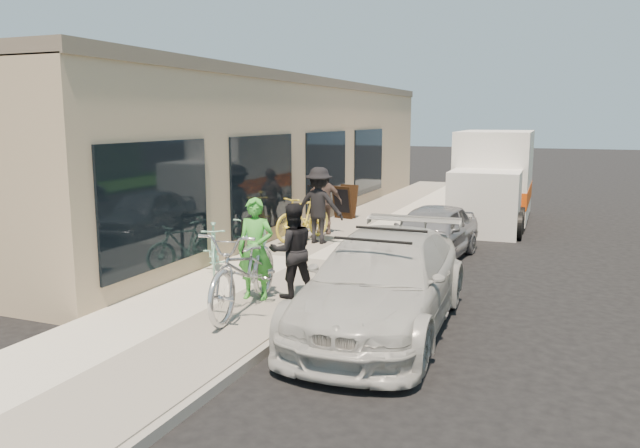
% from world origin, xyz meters
% --- Properties ---
extents(ground, '(120.00, 120.00, 0.00)m').
position_xyz_m(ground, '(0.00, 0.00, 0.00)').
color(ground, black).
rests_on(ground, ground).
extents(sidewalk, '(3.00, 34.00, 0.15)m').
position_xyz_m(sidewalk, '(-2.00, 3.00, 0.07)').
color(sidewalk, beige).
rests_on(sidewalk, ground).
extents(curb, '(0.12, 34.00, 0.13)m').
position_xyz_m(curb, '(-0.45, 3.00, 0.07)').
color(curb, gray).
rests_on(curb, ground).
extents(storefront, '(3.60, 20.00, 4.22)m').
position_xyz_m(storefront, '(-5.24, 7.99, 2.12)').
color(storefront, tan).
rests_on(storefront, ground).
extents(bike_rack, '(0.23, 0.68, 0.98)m').
position_xyz_m(bike_rack, '(-2.82, 1.97, 0.74)').
color(bike_rack, black).
rests_on(bike_rack, sidewalk).
extents(sandwich_board, '(0.68, 0.68, 0.97)m').
position_xyz_m(sandwich_board, '(-3.04, 8.34, 0.65)').
color(sandwich_board, black).
rests_on(sandwich_board, sidewalk).
extents(sedan_white, '(2.17, 4.92, 1.44)m').
position_xyz_m(sedan_white, '(0.69, -0.31, 0.70)').
color(sedan_white, beige).
rests_on(sedan_white, ground).
extents(sedan_silver, '(1.75, 3.70, 1.22)m').
position_xyz_m(sedan_silver, '(0.38, 4.51, 0.61)').
color(sedan_silver, gray).
rests_on(sedan_silver, ground).
extents(moving_truck, '(2.21, 5.56, 2.70)m').
position_xyz_m(moving_truck, '(0.97, 10.21, 1.20)').
color(moving_truck, silver).
rests_on(moving_truck, ground).
extents(tandem_bike, '(1.15, 2.57, 1.31)m').
position_xyz_m(tandem_bike, '(-1.38, -0.70, 0.80)').
color(tandem_bike, silver).
rests_on(tandem_bike, sidewalk).
extents(woman_rider, '(0.66, 0.48, 1.67)m').
position_xyz_m(woman_rider, '(-1.54, -0.06, 0.98)').
color(woman_rider, green).
rests_on(woman_rider, sidewalk).
extents(man_standing, '(0.97, 0.95, 1.58)m').
position_xyz_m(man_standing, '(-1.03, 0.25, 0.94)').
color(man_standing, black).
rests_on(man_standing, sidewalk).
extents(cruiser_bike_a, '(1.19, 1.56, 0.94)m').
position_xyz_m(cruiser_bike_a, '(-3.11, 1.19, 0.62)').
color(cruiser_bike_a, '#94DCC0').
rests_on(cruiser_bike_a, sidewalk).
extents(cruiser_bike_b, '(0.91, 1.79, 0.90)m').
position_xyz_m(cruiser_bike_b, '(-3.02, 2.66, 0.60)').
color(cruiser_bike_b, '#94DCC0').
rests_on(cruiser_bike_b, sidewalk).
extents(cruiser_bike_c, '(1.13, 1.91, 1.11)m').
position_xyz_m(cruiser_bike_c, '(-2.86, 4.86, 0.70)').
color(cruiser_bike_c, yellow).
rests_on(cruiser_bike_c, sidewalk).
extents(bystander_a, '(1.18, 0.70, 1.80)m').
position_xyz_m(bystander_a, '(-2.34, 4.63, 1.05)').
color(bystander_a, black).
rests_on(bystander_a, sidewalk).
extents(bystander_b, '(1.03, 0.68, 1.63)m').
position_xyz_m(bystander_b, '(-2.71, 5.82, 0.96)').
color(bystander_b, brown).
rests_on(bystander_b, sidewalk).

